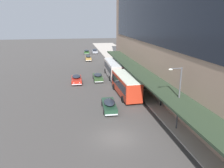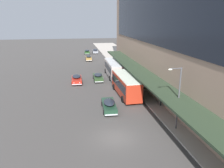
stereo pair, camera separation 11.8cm
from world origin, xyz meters
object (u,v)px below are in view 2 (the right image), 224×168
sedan_far_back (87,52)px  fire_hydrant (140,91)px  sedan_trailing_mid (89,58)px  sedan_trailing_near (95,51)px  street_lamp (178,94)px  sedan_second_mid (98,77)px  sedan_lead_near (77,79)px  transit_bus_kerbside_front (114,68)px  pedestrian_at_kerb (161,99)px  transit_bus_kerbside_rear (126,84)px  sedan_oncoming_rear (109,105)px

sedan_far_back → fire_hydrant: size_ratio=6.19×
sedan_trailing_mid → sedan_trailing_near: (3.34, 13.52, 0.02)m
street_lamp → sedan_second_mid: bearing=105.5°
sedan_far_back → sedan_lead_near: bearing=-97.1°
transit_bus_kerbside_front → sedan_trailing_near: size_ratio=2.17×
sedan_lead_near → street_lamp: street_lamp is taller
pedestrian_at_kerb → sedan_far_back: bearing=97.9°
transit_bus_kerbside_rear → sedan_far_back: transit_bus_kerbside_rear is taller
sedan_second_mid → sedan_lead_near: (-4.19, -0.94, 0.02)m
transit_bus_kerbside_front → sedan_oncoming_rear: size_ratio=2.01×
sedan_far_back → fire_hydrant: 43.83m
sedan_far_back → sedan_oncoming_rear: 48.99m
pedestrian_at_kerb → street_lamp: bearing=-99.1°
transit_bus_kerbside_rear → fire_hydrant: 2.84m
sedan_oncoming_rear → fire_hydrant: sedan_oncoming_rear is taller
street_lamp → sedan_trailing_mid: bearing=98.0°
sedan_oncoming_rear → fire_hydrant: (6.04, 5.53, -0.24)m
sedan_far_back → sedan_trailing_near: 3.45m
sedan_lead_near → fire_hydrant: size_ratio=6.77×
fire_hydrant → transit_bus_kerbside_front: bearing=100.5°
transit_bus_kerbside_front → sedan_second_mid: bearing=-144.7°
transit_bus_kerbside_front → sedan_far_back: size_ratio=2.35×
sedan_oncoming_rear → sedan_trailing_near: size_ratio=1.08×
pedestrian_at_kerb → street_lamp: street_lamp is taller
fire_hydrant → sedan_far_back: bearing=97.4°
sedan_far_back → sedan_lead_near: sedan_far_back is taller
sedan_oncoming_rear → sedan_second_mid: bearing=89.1°
sedan_trailing_mid → fire_hydrant: sedan_trailing_mid is taller
sedan_lead_near → fire_hydrant: sedan_lead_near is taller
sedan_far_back → sedan_oncoming_rear: sedan_far_back is taller
transit_bus_kerbside_front → sedan_far_back: bearing=96.2°
sedan_far_back → pedestrian_at_kerb: 49.52m
transit_bus_kerbside_front → sedan_trailing_near: 33.34m
sedan_second_mid → sedan_oncoming_rear: bearing=-90.9°
pedestrian_at_kerb → sedan_trailing_near: bearing=94.3°
sedan_trailing_near → fire_hydrant: size_ratio=6.70×
pedestrian_at_kerb → sedan_oncoming_rear: bearing=179.6°
transit_bus_kerbside_front → pedestrian_at_kerb: (3.41, -17.42, -0.64)m
sedan_far_back → sedan_trailing_near: (3.00, 1.69, -0.02)m
transit_bus_kerbside_rear → sedan_oncoming_rear: bearing=-123.5°
pedestrian_at_kerb → fire_hydrant: size_ratio=2.65×
transit_bus_kerbside_front → pedestrian_at_kerb: 17.76m
sedan_trailing_mid → pedestrian_at_kerb: size_ratio=2.65×
sedan_oncoming_rear → sedan_second_mid: 14.82m
sedan_oncoming_rear → sedan_lead_near: sedan_lead_near is taller
sedan_far_back → street_lamp: bearing=-84.1°
sedan_lead_near → sedan_far_back: bearing=82.9°
transit_bus_kerbside_front → street_lamp: street_lamp is taller
sedan_lead_near → pedestrian_at_kerb: (11.20, -13.93, 0.43)m
pedestrian_at_kerb → sedan_second_mid: bearing=115.2°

